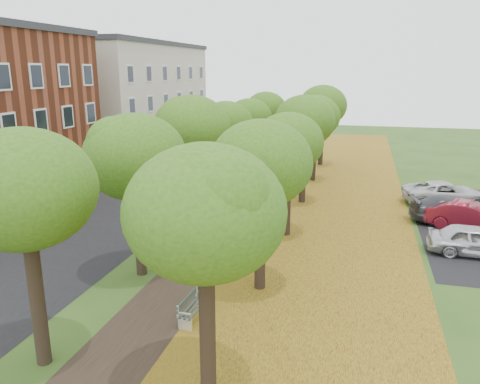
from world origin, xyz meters
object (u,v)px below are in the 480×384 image
Objects in this scene: car_grey at (457,210)px; car_white at (446,193)px; car_red at (470,216)px; bench at (193,307)px; car_silver at (476,241)px.

car_grey and car_white have the same top height.
car_white is at bearing 22.20° from car_red.
bench is at bearing 154.64° from car_red.
bench is 12.93m from car_silver.
car_red is 0.89× the size of car_grey.
car_red is at bearing -38.98° from bench.
car_grey is at bearing 168.63° from car_white.
car_white is at bearing 2.62° from car_silver.
car_silver is 0.94× the size of car_red.
car_silver is 4.67m from car_grey.
car_red reaches higher than bench.
car_white is (0.00, 8.23, 0.01)m from car_silver.
car_grey is at bearing 2.62° from car_silver.
car_red is 0.86× the size of car_white.
bench is 15.79m from car_red.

